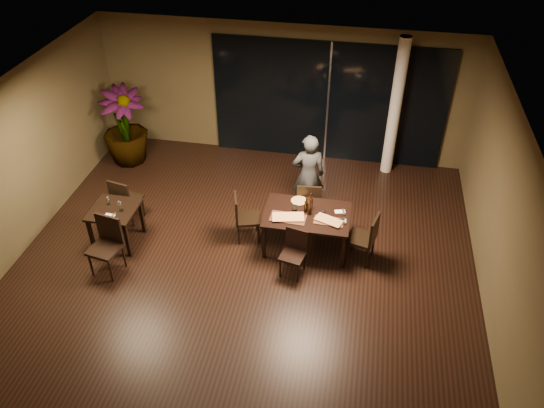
{
  "coord_description": "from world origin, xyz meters",
  "views": [
    {
      "loc": [
        1.75,
        -6.49,
        6.46
      ],
      "look_at": [
        0.41,
        0.57,
        1.05
      ],
      "focal_mm": 35.0,
      "sensor_mm": 36.0,
      "label": 1
    }
  ],
  "objects_px": {
    "main_table": "(307,217)",
    "chair_main_left": "(243,215)",
    "chair_main_near": "(294,250)",
    "chair_main_right": "(367,236)",
    "chair_side_far": "(125,198)",
    "bottle_c": "(311,201)",
    "bottle_a": "(306,205)",
    "bottle_b": "(310,207)",
    "diner": "(308,175)",
    "potted_plant": "(124,126)",
    "chair_main_far": "(309,202)",
    "side_table": "(115,214)",
    "chair_side_near": "(107,242)"
  },
  "relations": [
    {
      "from": "bottle_a",
      "to": "chair_main_left",
      "type": "bearing_deg",
      "value": -178.15
    },
    {
      "from": "chair_side_near",
      "to": "potted_plant",
      "type": "bearing_deg",
      "value": 118.34
    },
    {
      "from": "main_table",
      "to": "potted_plant",
      "type": "height_order",
      "value": "potted_plant"
    },
    {
      "from": "chair_main_far",
      "to": "bottle_c",
      "type": "xyz_separation_m",
      "value": [
        0.08,
        -0.49,
        0.38
      ]
    },
    {
      "from": "bottle_c",
      "to": "main_table",
      "type": "bearing_deg",
      "value": -102.47
    },
    {
      "from": "chair_side_near",
      "to": "diner",
      "type": "distance_m",
      "value": 3.85
    },
    {
      "from": "chair_main_left",
      "to": "bottle_b",
      "type": "relative_size",
      "value": 3.06
    },
    {
      "from": "chair_side_far",
      "to": "bottle_c",
      "type": "distance_m",
      "value": 3.53
    },
    {
      "from": "side_table",
      "to": "chair_side_far",
      "type": "height_order",
      "value": "chair_side_far"
    },
    {
      "from": "chair_main_near",
      "to": "chair_main_right",
      "type": "bearing_deg",
      "value": 35.56
    },
    {
      "from": "main_table",
      "to": "potted_plant",
      "type": "distance_m",
      "value": 4.85
    },
    {
      "from": "bottle_a",
      "to": "bottle_b",
      "type": "xyz_separation_m",
      "value": [
        0.08,
        -0.06,
        0.01
      ]
    },
    {
      "from": "chair_side_near",
      "to": "chair_main_right",
      "type": "bearing_deg",
      "value": 23.58
    },
    {
      "from": "main_table",
      "to": "bottle_a",
      "type": "distance_m",
      "value": 0.23
    },
    {
      "from": "main_table",
      "to": "chair_main_left",
      "type": "distance_m",
      "value": 1.18
    },
    {
      "from": "chair_main_near",
      "to": "chair_side_far",
      "type": "xyz_separation_m",
      "value": [
        -3.36,
        0.76,
        0.07
      ]
    },
    {
      "from": "chair_main_far",
      "to": "chair_main_left",
      "type": "height_order",
      "value": "chair_main_far"
    },
    {
      "from": "main_table",
      "to": "chair_main_right",
      "type": "height_order",
      "value": "chair_main_right"
    },
    {
      "from": "chair_side_far",
      "to": "bottle_c",
      "type": "relative_size",
      "value": 2.87
    },
    {
      "from": "chair_main_far",
      "to": "chair_side_near",
      "type": "bearing_deg",
      "value": 24.17
    },
    {
      "from": "diner",
      "to": "potted_plant",
      "type": "distance_m",
      "value": 4.34
    },
    {
      "from": "potted_plant",
      "to": "bottle_c",
      "type": "xyz_separation_m",
      "value": [
        4.36,
        -2.03,
        0.05
      ]
    },
    {
      "from": "side_table",
      "to": "bottle_c",
      "type": "bearing_deg",
      "value": 10.68
    },
    {
      "from": "chair_main_right",
      "to": "main_table",
      "type": "bearing_deg",
      "value": -84.34
    },
    {
      "from": "side_table",
      "to": "chair_main_near",
      "type": "xyz_separation_m",
      "value": [
        3.28,
        -0.17,
        -0.15
      ]
    },
    {
      "from": "main_table",
      "to": "bottle_a",
      "type": "relative_size",
      "value": 5.19
    },
    {
      "from": "chair_main_near",
      "to": "bottle_b",
      "type": "xyz_separation_m",
      "value": [
        0.16,
        0.67,
        0.43
      ]
    },
    {
      "from": "main_table",
      "to": "chair_main_left",
      "type": "bearing_deg",
      "value": 178.94
    },
    {
      "from": "chair_main_near",
      "to": "potted_plant",
      "type": "height_order",
      "value": "potted_plant"
    },
    {
      "from": "chair_main_far",
      "to": "bottle_a",
      "type": "xyz_separation_m",
      "value": [
        0.01,
        -0.58,
        0.35
      ]
    },
    {
      "from": "side_table",
      "to": "chair_main_near",
      "type": "relative_size",
      "value": 0.94
    },
    {
      "from": "main_table",
      "to": "bottle_b",
      "type": "bearing_deg",
      "value": 3.5
    },
    {
      "from": "chair_main_far",
      "to": "bottle_a",
      "type": "relative_size",
      "value": 3.35
    },
    {
      "from": "chair_main_near",
      "to": "bottle_c",
      "type": "distance_m",
      "value": 0.94
    },
    {
      "from": "side_table",
      "to": "bottle_b",
      "type": "height_order",
      "value": "bottle_b"
    },
    {
      "from": "main_table",
      "to": "chair_main_left",
      "type": "relative_size",
      "value": 1.58
    },
    {
      "from": "chair_main_right",
      "to": "bottle_a",
      "type": "bearing_deg",
      "value": -87.01
    },
    {
      "from": "chair_main_far",
      "to": "chair_main_near",
      "type": "bearing_deg",
      "value": 81.53
    },
    {
      "from": "diner",
      "to": "bottle_a",
      "type": "relative_size",
      "value": 5.88
    },
    {
      "from": "side_table",
      "to": "potted_plant",
      "type": "height_order",
      "value": "potted_plant"
    },
    {
      "from": "chair_side_far",
      "to": "bottle_a",
      "type": "bearing_deg",
      "value": -167.98
    },
    {
      "from": "diner",
      "to": "bottle_a",
      "type": "height_order",
      "value": "diner"
    },
    {
      "from": "diner",
      "to": "bottle_b",
      "type": "distance_m",
      "value": 1.09
    },
    {
      "from": "chair_main_near",
      "to": "bottle_c",
      "type": "xyz_separation_m",
      "value": [
        0.15,
        0.82,
        0.45
      ]
    },
    {
      "from": "chair_side_near",
      "to": "potted_plant",
      "type": "height_order",
      "value": "potted_plant"
    },
    {
      "from": "chair_main_left",
      "to": "diner",
      "type": "xyz_separation_m",
      "value": [
        1.04,
        1.05,
        0.32
      ]
    },
    {
      "from": "side_table",
      "to": "main_table",
      "type": "bearing_deg",
      "value": 8.37
    },
    {
      "from": "chair_main_far",
      "to": "chair_side_near",
      "type": "distance_m",
      "value": 3.67
    },
    {
      "from": "main_table",
      "to": "diner",
      "type": "bearing_deg",
      "value": 96.96
    },
    {
      "from": "chair_main_left",
      "to": "chair_main_right",
      "type": "distance_m",
      "value": 2.24
    }
  ]
}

